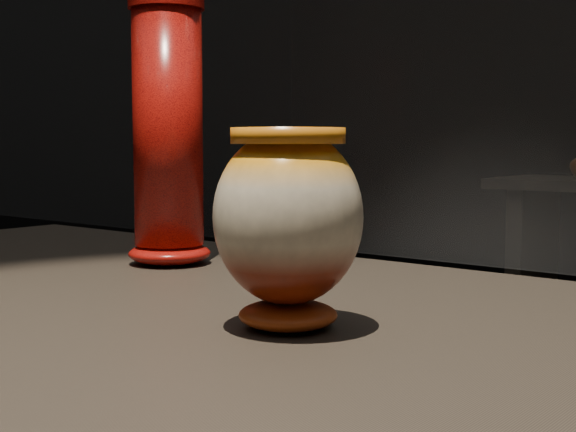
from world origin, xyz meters
TOP-DOWN VIEW (x-y plane):
  - main_vase at (0.02, -0.04)m, footprint 0.19×0.19m
  - tall_vase at (-0.38, 0.17)m, footprint 0.13×0.13m

SIDE VIEW (x-z plane):
  - main_vase at x=0.02m, z-range 0.91..1.11m
  - tall_vase at x=-0.38m, z-range 0.89..1.28m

